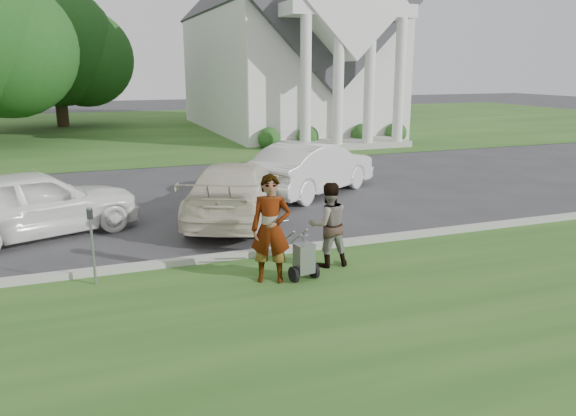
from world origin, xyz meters
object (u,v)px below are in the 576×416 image
tree_back (56,52)px  person_left (271,230)px  parking_meter_near (92,237)px  striping_cart (304,259)px  person_right (328,225)px  car_b (33,203)px  car_c (236,191)px  car_d (312,168)px  church (285,30)px

tree_back → person_left: bearing=-82.6°
parking_meter_near → striping_cart: bearing=-16.6°
tree_back → person_left: tree_back is taller
striping_cart → person_right: (0.72, 0.54, 0.43)m
tree_back → car_b: (-0.14, -26.33, -3.94)m
car_b → car_c: car_b is taller
tree_back → person_left: size_ratio=4.93×
striping_cart → car_b: (-4.73, 4.65, 0.39)m
car_b → striping_cart: bearing=-154.7°
car_d → tree_back: bearing=-16.5°
striping_cart → car_b: bearing=124.9°
person_left → parking_meter_near: 3.13m
church → striping_cart: 26.13m
person_left → person_right: 1.37m
person_left → car_d: 7.44m
person_left → car_b: person_left is taller
person_left → person_right: bearing=40.3°
striping_cart → person_left: size_ratio=0.54×
parking_meter_near → car_c: 4.92m
parking_meter_near → car_c: size_ratio=0.28×
striping_cart → person_right: 1.00m
parking_meter_near → car_d: car_d is taller
car_c → car_d: size_ratio=1.06×
striping_cart → person_left: (-0.58, 0.14, 0.58)m
person_left → car_d: size_ratio=0.40×
striping_cart → car_c: 4.50m
car_c → car_d: (3.00, 2.18, 0.05)m
person_right → tree_back: bearing=-76.4°
tree_back → person_right: tree_back is taller
person_right → parking_meter_near: bearing=-3.4°
striping_cart → parking_meter_near: 3.76m
person_left → person_right: size_ratio=1.18×
parking_meter_near → car_d: 8.61m
church → car_d: 18.98m
person_left → car_b: 6.13m
person_left → parking_meter_near: bearing=-174.0°
car_c → car_d: bearing=-119.8°
person_right → car_c: (-0.76, 3.95, -0.08)m
church → tree_back: size_ratio=2.51×
church → car_d: (-5.46, -17.43, -5.14)m
person_right → car_b: 6.83m
church → car_d: bearing=-107.4°
striping_cart → car_c: size_ratio=0.21×
tree_back → striping_cart: bearing=-81.6°
tree_back → parking_meter_near: size_ratio=6.78×
parking_meter_near → car_c: (3.53, 3.42, -0.15)m
church → parking_meter_near: 26.46m
church → parking_meter_near: size_ratio=16.99×
person_left → car_b: size_ratio=0.42×
tree_back → person_right: (5.31, -30.44, -3.90)m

